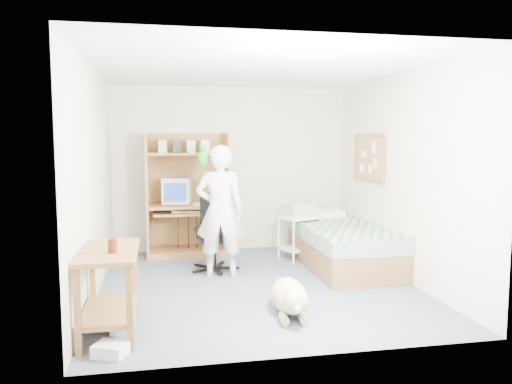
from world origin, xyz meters
TOP-DOWN VIEW (x-y plane):
  - floor at (0.00, 0.00)m, footprint 4.00×4.00m
  - wall_back at (0.00, 2.00)m, footprint 3.60×0.02m
  - wall_right at (1.80, 0.00)m, footprint 0.02×4.00m
  - wall_left at (-1.80, 0.00)m, footprint 0.02×4.00m
  - ceiling at (0.00, 0.00)m, footprint 3.60×4.00m
  - computer_hutch at (-0.70, 1.74)m, footprint 1.20×0.63m
  - bed at (1.30, 0.62)m, footprint 1.02×2.02m
  - side_desk at (-1.55, -1.20)m, footprint 0.50×1.00m
  - corkboard at (1.77, 0.90)m, footprint 0.04×0.94m
  - office_chair at (-0.41, 0.77)m, footprint 0.56×0.56m
  - person at (-0.37, 0.46)m, footprint 0.65×0.48m
  - parrot at (-0.57, 0.48)m, footprint 0.12×0.21m
  - dog at (0.14, -1.03)m, footprint 0.42×1.07m
  - printer_cart at (0.84, 1.13)m, footprint 0.65×0.59m
  - printer at (0.84, 1.13)m, footprint 0.51×0.45m
  - crt_monitor at (-0.85, 1.75)m, footprint 0.46×0.48m
  - keyboard at (-0.71, 1.58)m, footprint 0.47×0.22m
  - pencil_cup at (-0.31, 1.65)m, footprint 0.08×0.08m
  - drink_glass at (-1.50, -1.33)m, footprint 0.08×0.08m
  - floor_box_a at (-1.50, -1.70)m, footprint 0.31×0.29m
  - floor_box_b at (-1.49, -1.16)m, footprint 0.23×0.26m

SIDE VIEW (x-z plane):
  - floor at x=0.00m, z-range 0.00..0.00m
  - floor_box_b at x=-1.49m, z-range 0.00..0.08m
  - floor_box_a at x=-1.50m, z-range 0.00..0.10m
  - dog at x=0.14m, z-range -0.03..0.37m
  - bed at x=1.30m, z-range -0.04..0.62m
  - office_chair at x=-0.41m, z-range -0.14..0.85m
  - printer_cart at x=0.84m, z-range 0.10..0.74m
  - side_desk at x=-1.55m, z-range 0.12..0.87m
  - keyboard at x=-0.71m, z-range 0.66..0.69m
  - printer at x=0.84m, z-range 0.63..0.81m
  - drink_glass at x=-1.50m, z-range 0.75..0.87m
  - pencil_cup at x=-0.31m, z-range 0.76..0.88m
  - computer_hutch at x=-0.70m, z-range -0.08..1.72m
  - person at x=-0.37m, z-range 0.00..1.64m
  - crt_monitor at x=-0.85m, z-range 0.77..1.15m
  - wall_back at x=0.00m, z-range 0.00..2.50m
  - wall_right at x=1.80m, z-range 0.00..2.50m
  - wall_left at x=-1.80m, z-range 0.00..2.50m
  - corkboard at x=1.77m, z-range 1.12..1.78m
  - parrot at x=-0.57m, z-range 1.34..1.67m
  - ceiling at x=0.00m, z-range 2.49..2.51m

